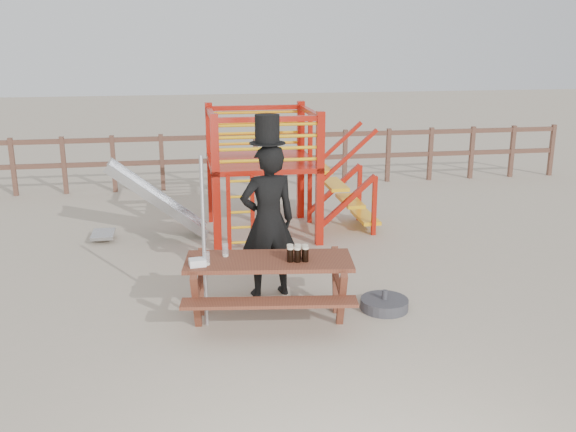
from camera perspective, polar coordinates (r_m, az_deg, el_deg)
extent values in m
plane|color=tan|center=(7.47, -0.19, -9.61)|extent=(60.00, 60.00, 0.00)
cube|color=brown|center=(13.86, -4.99, 7.02)|extent=(15.00, 0.06, 0.10)
cube|color=brown|center=(13.94, -4.94, 4.97)|extent=(15.00, 0.06, 0.10)
cube|color=brown|center=(14.31, -23.25, 4.02)|extent=(0.09, 0.09, 1.20)
cube|color=brown|center=(14.11, -19.29, 4.26)|extent=(0.09, 0.09, 1.20)
cube|color=brown|center=(13.97, -15.24, 4.49)|extent=(0.09, 0.09, 1.20)
cube|color=brown|center=(13.91, -11.13, 4.70)|extent=(0.09, 0.09, 1.20)
cube|color=brown|center=(13.91, -7.00, 4.89)|extent=(0.09, 0.09, 1.20)
cube|color=brown|center=(13.99, -2.90, 5.04)|extent=(0.09, 0.09, 1.20)
cube|color=brown|center=(14.14, 1.15, 5.18)|extent=(0.09, 0.09, 1.20)
cube|color=brown|center=(14.36, 5.09, 5.28)|extent=(0.09, 0.09, 1.20)
cube|color=brown|center=(14.64, 8.89, 5.36)|extent=(0.09, 0.09, 1.20)
cube|color=brown|center=(14.99, 12.54, 5.41)|extent=(0.09, 0.09, 1.20)
cube|color=brown|center=(15.39, 16.01, 5.44)|extent=(0.09, 0.09, 1.20)
cube|color=brown|center=(15.85, 19.29, 5.45)|extent=(0.09, 0.09, 1.20)
cube|color=brown|center=(16.35, 22.38, 5.44)|extent=(0.09, 0.09, 1.20)
cube|color=#AD180B|center=(9.71, -6.42, 2.88)|extent=(0.12, 0.12, 2.10)
cube|color=#AD180B|center=(9.92, 2.85, 3.24)|extent=(0.12, 0.12, 2.10)
cube|color=#AD180B|center=(11.27, -6.92, 4.66)|extent=(0.12, 0.12, 2.10)
cube|color=#AD180B|center=(11.46, 1.13, 4.95)|extent=(0.12, 0.12, 2.10)
cube|color=#AD180B|center=(10.53, -2.35, 4.81)|extent=(1.72, 1.72, 0.08)
cube|color=#AD180B|center=(9.62, -1.79, 8.60)|extent=(1.60, 0.08, 0.08)
cube|color=#AD180B|center=(11.20, -2.93, 9.60)|extent=(1.60, 0.08, 0.08)
cube|color=#AD180B|center=(10.34, -6.86, 8.99)|extent=(0.08, 1.60, 0.08)
cube|color=#AD180B|center=(10.54, 1.97, 9.22)|extent=(0.08, 1.60, 0.08)
cylinder|color=yellow|center=(9.72, -1.75, 4.97)|extent=(1.50, 0.05, 0.05)
cylinder|color=yellow|center=(11.28, -2.89, 6.47)|extent=(1.50, 0.05, 0.05)
cylinder|color=yellow|center=(9.69, -1.76, 6.01)|extent=(1.50, 0.05, 0.05)
cylinder|color=yellow|center=(11.25, -2.90, 7.37)|extent=(1.50, 0.05, 0.05)
cylinder|color=yellow|center=(9.66, -1.77, 7.06)|extent=(1.50, 0.05, 0.05)
cylinder|color=yellow|center=(11.23, -2.91, 8.28)|extent=(1.50, 0.05, 0.05)
cylinder|color=yellow|center=(9.63, -1.78, 8.12)|extent=(1.50, 0.05, 0.05)
cylinder|color=yellow|center=(11.21, -2.92, 9.19)|extent=(1.50, 0.05, 0.05)
cube|color=#AD180B|center=(9.69, -5.29, 0.13)|extent=(0.06, 0.06, 1.20)
cube|color=#AD180B|center=(9.72, -3.17, 0.22)|extent=(0.06, 0.06, 1.20)
cylinder|color=yellow|center=(9.83, -4.17, -2.35)|extent=(0.36, 0.04, 0.04)
cylinder|color=yellow|center=(9.76, -4.20, -1.01)|extent=(0.36, 0.04, 0.04)
cylinder|color=yellow|center=(9.69, -4.23, 0.35)|extent=(0.36, 0.04, 0.04)
cylinder|color=yellow|center=(9.63, -4.26, 1.72)|extent=(0.36, 0.04, 0.04)
cylinder|color=yellow|center=(9.58, -4.29, 3.12)|extent=(0.36, 0.04, 0.04)
cube|color=yellow|center=(10.71, 2.72, 4.34)|extent=(0.30, 0.90, 0.06)
cube|color=yellow|center=(10.84, 4.14, 2.83)|extent=(0.30, 0.90, 0.06)
cube|color=yellow|center=(10.98, 5.53, 1.35)|extent=(0.30, 0.90, 0.06)
cube|color=yellow|center=(11.13, 6.88, -0.09)|extent=(0.30, 0.90, 0.06)
cube|color=#AD180B|center=(10.49, 5.34, 1.34)|extent=(0.95, 0.08, 0.86)
cube|color=#AD180B|center=(11.33, 4.18, 2.46)|extent=(0.95, 0.08, 0.86)
cube|color=#B4B7BB|center=(10.58, -11.48, 1.34)|extent=(1.53, 0.55, 1.21)
cube|color=#B4B7BB|center=(10.31, -11.53, 1.18)|extent=(1.58, 0.04, 1.28)
cube|color=#B4B7BB|center=(10.83, -11.46, 1.89)|extent=(1.58, 0.04, 1.28)
cube|color=#B4B7BB|center=(10.79, -16.11, -1.56)|extent=(0.35, 0.55, 0.05)
cube|color=brown|center=(7.34, -1.72, -4.04)|extent=(1.98, 0.96, 0.05)
cube|color=brown|center=(6.96, -1.67, -7.71)|extent=(1.92, 0.51, 0.04)
cube|color=brown|center=(7.93, -1.74, -4.70)|extent=(1.92, 0.51, 0.04)
cube|color=brown|center=(7.52, -7.92, -6.74)|extent=(0.22, 1.14, 0.69)
cube|color=brown|center=(7.52, 4.51, -6.61)|extent=(0.22, 1.14, 0.69)
imported|color=black|center=(7.97, -1.78, -0.47)|extent=(0.78, 0.59, 1.95)
cube|color=#0D9521|center=(8.05, -2.15, 1.42)|extent=(0.08, 0.03, 0.45)
cylinder|color=black|center=(7.75, -1.85, 6.50)|extent=(0.44, 0.44, 0.01)
cylinder|color=black|center=(7.73, -1.86, 7.78)|extent=(0.30, 0.30, 0.34)
cube|color=white|center=(7.85, -2.21, 8.77)|extent=(0.15, 0.03, 0.04)
cylinder|color=#B2B2B7|center=(7.15, -7.48, -2.41)|extent=(0.04, 0.04, 1.97)
cylinder|color=#36363B|center=(7.91, 8.56, -7.75)|extent=(0.58, 0.58, 0.13)
cylinder|color=#36363B|center=(7.86, 8.60, -6.93)|extent=(0.07, 0.07, 0.11)
cube|color=white|center=(7.18, -8.05, -4.11)|extent=(0.19, 0.16, 0.08)
cylinder|color=black|center=(7.23, 0.20, -3.52)|extent=(0.07, 0.07, 0.15)
cylinder|color=beige|center=(7.20, 0.20, -2.88)|extent=(0.07, 0.07, 0.02)
cylinder|color=black|center=(7.22, 0.85, -3.54)|extent=(0.07, 0.07, 0.15)
cylinder|color=beige|center=(7.20, 0.85, -2.89)|extent=(0.07, 0.07, 0.02)
cylinder|color=black|center=(7.24, 1.55, -3.50)|extent=(0.07, 0.07, 0.15)
cylinder|color=beige|center=(7.21, 1.56, -2.86)|extent=(0.07, 0.07, 0.02)
cylinder|color=black|center=(7.32, 0.18, -3.28)|extent=(0.07, 0.07, 0.15)
cylinder|color=beige|center=(7.29, 0.18, -2.64)|extent=(0.07, 0.07, 0.02)
cylinder|color=black|center=(7.32, 0.88, -3.27)|extent=(0.07, 0.07, 0.15)
cylinder|color=beige|center=(7.30, 0.89, -2.63)|extent=(0.07, 0.07, 0.02)
cylinder|color=black|center=(7.32, 1.52, -3.29)|extent=(0.07, 0.07, 0.15)
cylinder|color=beige|center=(7.29, 1.52, -2.65)|extent=(0.07, 0.07, 0.02)
cylinder|color=silver|center=(7.44, -5.60, -3.04)|extent=(0.07, 0.07, 0.15)
cylinder|color=beige|center=(7.46, -5.58, -3.51)|extent=(0.07, 0.07, 0.02)
cylinder|color=silver|center=(7.19, -7.24, -3.76)|extent=(0.07, 0.07, 0.15)
cylinder|color=beige|center=(7.21, -7.22, -4.25)|extent=(0.07, 0.07, 0.02)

